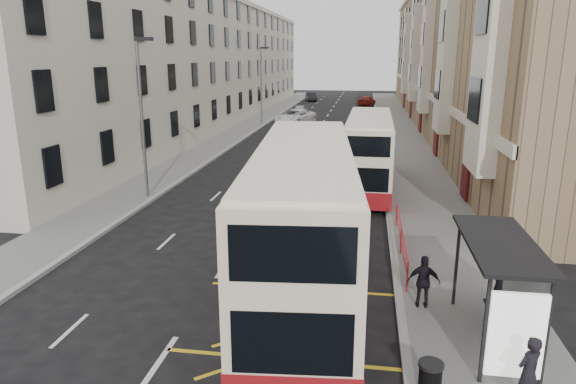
% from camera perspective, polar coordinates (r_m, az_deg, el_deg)
% --- Properties ---
extents(ground, '(200.00, 200.00, 0.00)m').
position_cam_1_polar(ground, '(15.27, -11.12, -13.84)').
color(ground, black).
rests_on(ground, ground).
extents(pavement_right, '(4.00, 120.00, 0.15)m').
position_cam_1_polar(pavement_right, '(43.26, 12.83, 4.98)').
color(pavement_right, slate).
rests_on(pavement_right, ground).
extents(pavement_left, '(3.00, 120.00, 0.15)m').
position_cam_1_polar(pavement_left, '(44.86, -7.40, 5.58)').
color(pavement_left, slate).
rests_on(pavement_left, ground).
extents(kerb_right, '(0.25, 120.00, 0.15)m').
position_cam_1_polar(kerb_right, '(43.15, 10.18, 5.10)').
color(kerb_right, '#989893').
rests_on(kerb_right, ground).
extents(kerb_left, '(0.25, 120.00, 0.15)m').
position_cam_1_polar(kerb_left, '(44.47, -5.53, 5.55)').
color(kerb_left, '#989893').
rests_on(kerb_left, ground).
extents(road_markings, '(10.00, 110.00, 0.01)m').
position_cam_1_polar(road_markings, '(58.19, 3.90, 7.73)').
color(road_markings, silver).
rests_on(road_markings, ground).
extents(terrace_right, '(10.75, 79.00, 15.25)m').
position_cam_1_polar(terrace_right, '(58.78, 19.17, 14.38)').
color(terrace_right, '#987A58').
rests_on(terrace_right, ground).
extents(terrace_left, '(9.18, 79.00, 13.25)m').
position_cam_1_polar(terrace_left, '(60.83, -9.04, 14.05)').
color(terrace_left, beige).
rests_on(terrace_left, ground).
extents(bus_shelter, '(1.65, 4.25, 2.70)m').
position_cam_1_polar(bus_shelter, '(13.65, 23.26, -8.48)').
color(bus_shelter, black).
rests_on(bus_shelter, pavement_right).
extents(guard_railing, '(0.06, 6.56, 1.01)m').
position_cam_1_polar(guard_railing, '(19.43, 12.49, -4.73)').
color(guard_railing, red).
rests_on(guard_railing, pavement_right).
extents(street_lamp_near, '(0.93, 0.18, 8.00)m').
position_cam_1_polar(street_lamp_near, '(27.08, -15.89, 8.78)').
color(street_lamp_near, slate).
rests_on(street_lamp_near, pavement_left).
extents(street_lamp_far, '(0.93, 0.18, 8.00)m').
position_cam_1_polar(street_lamp_far, '(55.72, -2.95, 12.20)').
color(street_lamp_far, slate).
rests_on(street_lamp_far, pavement_left).
extents(double_decker_front, '(3.78, 12.15, 4.77)m').
position_cam_1_polar(double_decker_front, '(15.28, 1.72, -3.57)').
color(double_decker_front, '#FFEBCA').
rests_on(double_decker_front, ground).
extents(double_decker_rear, '(2.50, 10.34, 4.11)m').
position_cam_1_polar(double_decker_rear, '(28.67, 8.95, 4.34)').
color(double_decker_rear, '#FFEBCA').
rests_on(double_decker_rear, ground).
extents(litter_bin, '(0.54, 0.54, 0.90)m').
position_cam_1_polar(litter_bin, '(11.95, 15.49, -19.58)').
color(litter_bin, black).
rests_on(litter_bin, pavement_right).
extents(pedestrian_near, '(0.72, 0.66, 1.64)m').
position_cam_1_polar(pedestrian_near, '(12.21, 25.15, -17.74)').
color(pedestrian_near, black).
rests_on(pedestrian_near, pavement_right).
extents(pedestrian_mid, '(0.87, 0.75, 1.54)m').
position_cam_1_polar(pedestrian_mid, '(16.67, 23.03, -8.74)').
color(pedestrian_mid, black).
rests_on(pedestrian_mid, pavement_right).
extents(pedestrian_far, '(0.95, 0.45, 1.59)m').
position_cam_1_polar(pedestrian_far, '(15.57, 14.86, -9.61)').
color(pedestrian_far, black).
rests_on(pedestrian_far, pavement_right).
extents(white_van, '(4.58, 6.29, 1.59)m').
position_cam_1_polar(white_van, '(56.43, 0.82, 8.34)').
color(white_van, white).
rests_on(white_van, ground).
extents(car_silver, '(1.86, 4.05, 1.34)m').
position_cam_1_polar(car_silver, '(64.15, 1.30, 9.03)').
color(car_silver, '#ACAFB4').
rests_on(car_silver, ground).
extents(car_dark, '(2.43, 4.46, 1.39)m').
position_cam_1_polar(car_dark, '(85.77, 2.58, 10.53)').
color(car_dark, black).
rests_on(car_dark, ground).
extents(car_red, '(2.97, 5.12, 1.39)m').
position_cam_1_polar(car_red, '(78.69, 8.72, 9.98)').
color(car_red, '#A21E16').
rests_on(car_red, ground).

